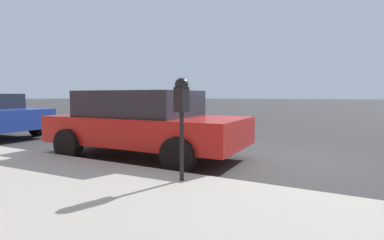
{
  "coord_description": "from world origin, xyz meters",
  "views": [
    {
      "loc": [
        -6.17,
        -1.78,
        1.33
      ],
      "look_at": [
        -2.5,
        0.22,
        0.99
      ],
      "focal_mm": 28.0,
      "sensor_mm": 36.0,
      "label": 1
    }
  ],
  "objects": [
    {
      "name": "car_red",
      "position": [
        -1.02,
        2.19,
        0.76
      ],
      "size": [
        2.22,
        4.28,
        1.43
      ],
      "rotation": [
        0.0,
        0.0,
        3.18
      ],
      "color": "#B21E19",
      "rests_on": "ground_plane"
    },
    {
      "name": "parking_meter",
      "position": [
        -2.6,
        0.33,
        1.23
      ],
      "size": [
        0.21,
        0.19,
        1.44
      ],
      "color": "black",
      "rests_on": "sidewalk"
    },
    {
      "name": "ground_plane",
      "position": [
        0.0,
        0.0,
        0.0
      ],
      "size": [
        220.0,
        220.0,
        0.0
      ],
      "primitive_type": "plane",
      "color": "#3D3A3A"
    }
  ]
}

